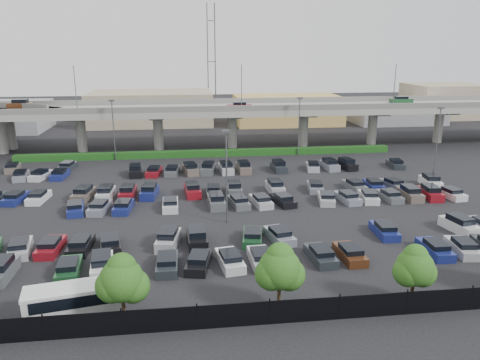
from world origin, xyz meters
name	(u,v)px	position (x,y,z in m)	size (l,w,h in m)	color
ground	(221,200)	(0.00, 0.00, 0.00)	(280.00, 280.00, 0.00)	black
overpass	(204,112)	(-0.25, 32.01, 6.97)	(150.00, 13.00, 15.80)	gray
hedge	(209,153)	(0.00, 25.00, 0.55)	(66.00, 1.60, 1.10)	#123F12
fence	(254,314)	(-0.05, -28.00, 0.90)	(70.00, 0.10, 2.00)	black
tree_row	(262,269)	(0.70, -26.53, 3.52)	(65.07, 3.66, 5.94)	#332316
shuttle_bus	(73,299)	(-12.79, -24.85, 1.17)	(6.98, 3.46, 2.14)	silver
parked_cars	(215,204)	(-0.95, -3.20, 0.62)	(63.16, 41.65, 1.67)	white
light_poles	(186,149)	(-4.13, 2.00, 6.24)	(66.90, 48.38, 10.30)	#4E4E53
distant_buildings	(248,108)	(12.38, 61.81, 3.74)	(138.00, 24.00, 9.00)	gray
comm_tower	(211,59)	(4.00, 74.00, 15.61)	(2.40, 2.40, 30.00)	#4E4E53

